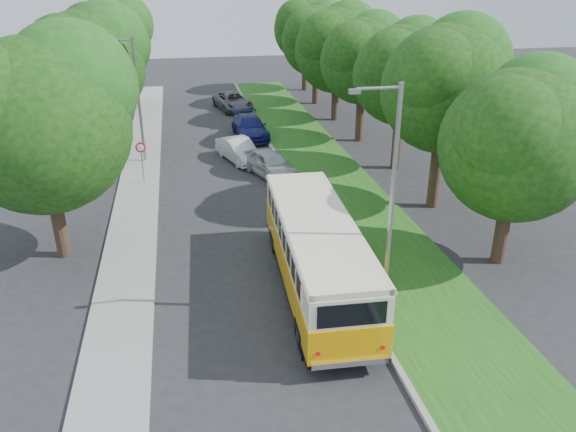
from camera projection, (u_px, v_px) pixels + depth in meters
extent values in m
plane|color=#28282B|center=(254.00, 286.00, 21.42)|extent=(120.00, 120.00, 0.00)
cube|color=gray|center=(315.00, 223.00, 26.51)|extent=(0.20, 70.00, 0.15)
cube|color=#1D5416|center=(362.00, 219.00, 26.92)|extent=(4.50, 70.00, 0.13)
cube|color=gray|center=(132.00, 238.00, 25.04)|extent=(2.20, 70.00, 0.12)
cylinder|color=#332319|center=(503.00, 224.00, 22.52)|extent=(0.56, 0.56, 3.35)
sphere|color=#0E3E0E|center=(517.00, 146.00, 21.19)|extent=(5.85, 5.85, 5.85)
sphere|color=#0E3E0E|center=(537.00, 110.00, 21.42)|extent=(4.38, 4.38, 4.38)
sphere|color=#0E3E0E|center=(509.00, 133.00, 20.08)|extent=(4.09, 4.09, 4.09)
cylinder|color=#332319|center=(436.00, 166.00, 27.68)|extent=(0.56, 0.56, 4.26)
sphere|color=#0E3E0E|center=(445.00, 89.00, 26.15)|extent=(5.98, 5.98, 5.98)
sphere|color=#0E3E0E|center=(462.00, 61.00, 26.38)|extent=(4.49, 4.49, 4.49)
sphere|color=#0E3E0E|center=(435.00, 77.00, 25.02)|extent=(4.19, 4.19, 4.19)
cylinder|color=#332319|center=(397.00, 136.00, 33.18)|extent=(0.56, 0.56, 3.95)
sphere|color=#0E3E0E|center=(402.00, 76.00, 31.75)|extent=(5.61, 5.61, 5.61)
sphere|color=#0E3E0E|center=(416.00, 54.00, 31.97)|extent=(4.21, 4.21, 4.21)
sphere|color=#0E3E0E|center=(394.00, 66.00, 30.69)|extent=(3.92, 3.92, 3.92)
cylinder|color=#332319|center=(360.00, 113.00, 38.51)|extent=(0.56, 0.56, 3.86)
sphere|color=#0E3E0E|center=(363.00, 61.00, 37.10)|extent=(5.64, 5.64, 5.64)
sphere|color=#0E3E0E|center=(375.00, 42.00, 37.32)|extent=(4.23, 4.23, 4.23)
sphere|color=#0E3E0E|center=(354.00, 52.00, 36.03)|extent=(3.95, 3.95, 3.95)
cylinder|color=#332319|center=(335.00, 97.00, 43.93)|extent=(0.56, 0.56, 3.58)
sphere|color=#0E3E0E|center=(337.00, 51.00, 42.49)|extent=(6.36, 6.36, 6.36)
sphere|color=#0E3E0E|center=(349.00, 32.00, 42.74)|extent=(4.77, 4.77, 4.77)
sphere|color=#0E3E0E|center=(327.00, 41.00, 41.29)|extent=(4.45, 4.45, 4.45)
cylinder|color=#332319|center=(315.00, 82.00, 49.27)|extent=(0.56, 0.56, 3.68)
sphere|color=#0E3E0E|center=(316.00, 41.00, 47.86)|extent=(5.91, 5.91, 5.91)
sphere|color=#0E3E0E|center=(327.00, 26.00, 48.09)|extent=(4.43, 4.43, 4.43)
sphere|color=#0E3E0E|center=(308.00, 34.00, 46.74)|extent=(4.14, 4.14, 4.14)
cylinder|color=#332319|center=(305.00, 69.00, 54.64)|extent=(0.56, 0.56, 4.05)
sphere|color=#0E3E0E|center=(305.00, 30.00, 53.15)|extent=(5.97, 5.97, 5.97)
sphere|color=#0E3E0E|center=(315.00, 16.00, 53.38)|extent=(4.48, 4.48, 4.48)
sphere|color=#0E3E0E|center=(298.00, 22.00, 52.02)|extent=(4.18, 4.18, 4.18)
cylinder|color=#332319|center=(58.00, 215.00, 22.95)|extent=(0.56, 0.56, 3.68)
sphere|color=#0E3E0E|center=(41.00, 127.00, 21.44)|extent=(6.80, 6.80, 6.80)
sphere|color=#0E3E0E|center=(71.00, 86.00, 21.70)|extent=(5.10, 5.10, 5.10)
sphere|color=#0E3E0E|center=(2.00, 111.00, 20.15)|extent=(4.76, 4.76, 4.76)
cylinder|color=#332319|center=(97.00, 127.00, 35.50)|extent=(0.56, 0.56, 3.68)
sphere|color=#0E3E0E|center=(88.00, 68.00, 33.99)|extent=(6.80, 6.80, 6.80)
sphere|color=#0E3E0E|center=(107.00, 42.00, 34.26)|extent=(5.10, 5.10, 5.10)
sphere|color=#0E3E0E|center=(66.00, 56.00, 32.70)|extent=(4.76, 4.76, 4.76)
cylinder|color=#332319|center=(113.00, 90.00, 46.26)|extent=(0.56, 0.56, 3.68)
sphere|color=#0E3E0E|center=(107.00, 43.00, 44.75)|extent=(6.80, 6.80, 6.80)
sphere|color=#0E3E0E|center=(121.00, 24.00, 45.02)|extent=(5.10, 5.10, 5.10)
sphere|color=#0E3E0E|center=(91.00, 34.00, 43.46)|extent=(4.76, 4.76, 4.76)
cylinder|color=gray|center=(392.00, 206.00, 18.31)|extent=(0.16, 0.16, 8.00)
cylinder|color=gray|center=(379.00, 88.00, 16.62)|extent=(1.40, 0.10, 0.10)
cube|color=gray|center=(355.00, 91.00, 16.52)|extent=(0.35, 0.16, 0.14)
cylinder|color=gray|center=(139.00, 102.00, 33.44)|extent=(0.16, 0.16, 7.50)
cylinder|color=gray|center=(119.00, 40.00, 31.85)|extent=(1.40, 0.10, 0.10)
cube|color=gray|center=(106.00, 41.00, 31.75)|extent=(0.35, 0.16, 0.14)
cylinder|color=gray|center=(142.00, 163.00, 30.88)|extent=(0.06, 0.06, 2.50)
cone|color=red|center=(141.00, 148.00, 30.48)|extent=(0.56, 0.02, 0.56)
cone|color=white|center=(141.00, 148.00, 30.46)|extent=(0.40, 0.02, 0.40)
imported|color=#B5B6BA|center=(270.00, 164.00, 32.37)|extent=(3.17, 4.71, 1.49)
imported|color=silver|center=(239.00, 150.00, 34.90)|extent=(2.74, 4.51, 1.40)
imported|color=navy|center=(250.00, 127.00, 39.72)|extent=(2.35, 5.29, 1.51)
imported|color=#575A5E|center=(233.00, 101.00, 47.52)|extent=(3.37, 5.55, 1.44)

